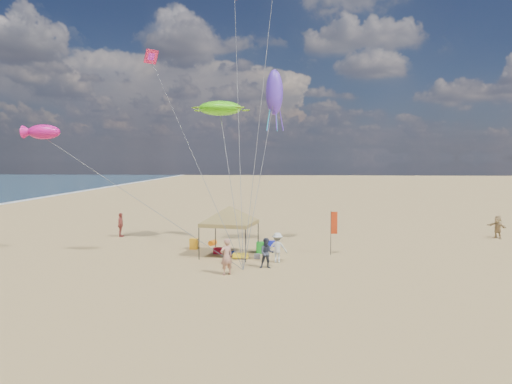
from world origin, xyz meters
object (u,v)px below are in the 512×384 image
(chair_yellow, at_px, (194,244))
(person_far_a, at_px, (121,225))
(feather_flag, at_px, (333,225))
(cooler_blue, at_px, (271,244))
(beach_cart, at_px, (240,256))
(person_near_b, at_px, (267,253))
(person_near_c, at_px, (277,248))
(person_far_c, at_px, (498,227))
(cooler_red, at_px, (218,251))
(chair_green, at_px, (261,248))
(canopy_tent, at_px, (229,208))
(person_near_a, at_px, (226,257))

(chair_yellow, bearing_deg, person_far_a, 145.88)
(feather_flag, relative_size, cooler_blue, 5.04)
(beach_cart, distance_m, person_near_b, 2.92)
(person_near_c, bearing_deg, person_far_c, -146.00)
(beach_cart, bearing_deg, person_far_c, 24.68)
(cooler_red, height_order, person_near_b, person_near_b)
(person_far_a, relative_size, person_far_c, 1.07)
(cooler_red, xyz_separation_m, person_far_a, (-8.27, 5.81, 0.73))
(chair_green, distance_m, person_near_c, 2.90)
(feather_flag, bearing_deg, chair_green, 177.14)
(cooler_red, distance_m, beach_cart, 2.09)
(chair_green, distance_m, person_near_b, 4.16)
(chair_yellow, bearing_deg, person_far_c, 14.46)
(person_near_b, relative_size, person_near_c, 0.96)
(chair_yellow, height_order, person_far_c, person_far_c)
(cooler_blue, height_order, person_near_c, person_near_c)
(chair_yellow, xyz_separation_m, person_far_c, (21.62, 5.58, 0.51))
(canopy_tent, bearing_deg, person_near_b, -51.94)
(cooler_blue, height_order, person_near_b, person_near_b)
(cooler_red, bearing_deg, person_near_b, -49.08)
(cooler_blue, height_order, person_far_a, person_far_a)
(chair_yellow, height_order, person_near_a, person_near_a)
(cooler_blue, distance_m, person_near_a, 8.25)
(cooler_red, relative_size, person_near_c, 0.31)
(beach_cart, height_order, person_near_a, person_near_a)
(cooler_red, distance_m, cooler_blue, 4.18)
(canopy_tent, bearing_deg, chair_yellow, 141.66)
(chair_yellow, distance_m, beach_cart, 4.38)
(chair_yellow, distance_m, person_far_a, 7.84)
(person_far_a, bearing_deg, cooler_red, -134.89)
(feather_flag, distance_m, beach_cart, 6.01)
(cooler_blue, bearing_deg, feather_flag, -32.77)
(cooler_red, bearing_deg, person_near_a, -76.87)
(person_far_a, bearing_deg, person_near_a, -149.24)
(cooler_blue, bearing_deg, person_near_a, -103.86)
(feather_flag, distance_m, person_near_c, 4.25)
(canopy_tent, height_order, chair_yellow, canopy_tent)
(feather_flag, height_order, cooler_blue, feather_flag)
(beach_cart, bearing_deg, person_near_c, -20.92)
(cooler_blue, height_order, person_near_a, person_near_a)
(canopy_tent, relative_size, person_near_a, 3.01)
(canopy_tent, bearing_deg, feather_flag, 7.29)
(chair_yellow, bearing_deg, feather_flag, -8.04)
(feather_flag, height_order, person_near_c, feather_flag)
(cooler_blue, xyz_separation_m, chair_yellow, (-5.00, -1.27, 0.16))
(beach_cart, xyz_separation_m, person_near_c, (2.20, -0.84, 0.66))
(chair_yellow, relative_size, person_near_c, 0.41)
(feather_flag, bearing_deg, person_far_a, 159.86)
(canopy_tent, relative_size, person_far_c, 3.28)
(chair_yellow, xyz_separation_m, person_near_b, (5.01, -5.13, 0.48))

